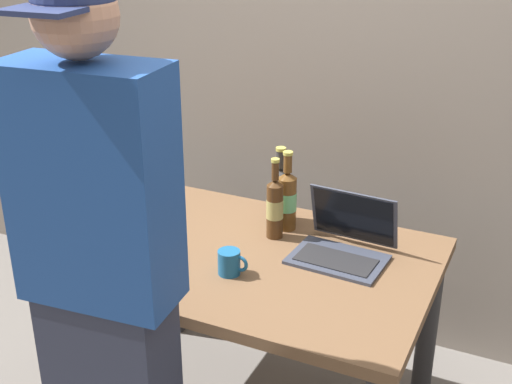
{
  "coord_description": "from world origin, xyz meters",
  "views": [
    {
      "loc": [
        0.92,
        -1.93,
        1.91
      ],
      "look_at": [
        0.02,
        0.0,
        0.99
      ],
      "focal_mm": 47.33,
      "sensor_mm": 36.0,
      "label": 1
    }
  ],
  "objects": [
    {
      "name": "beer_bottle_dark",
      "position": [
        -0.02,
        0.31,
        0.86
      ],
      "size": [
        0.07,
        0.07,
        0.31
      ],
      "color": "#333333",
      "rests_on": "desk"
    },
    {
      "name": "coffee_mug",
      "position": [
        -0.01,
        -0.15,
        0.78
      ],
      "size": [
        0.11,
        0.08,
        0.09
      ],
      "color": "#19598C",
      "rests_on": "desk"
    },
    {
      "name": "beer_bottle_brown",
      "position": [
        0.01,
        0.17,
        0.86
      ],
      "size": [
        0.06,
        0.06,
        0.32
      ],
      "color": "#472B14",
      "rests_on": "desk"
    },
    {
      "name": "desk",
      "position": [
        0.0,
        0.0,
        0.62
      ],
      "size": [
        1.29,
        0.89,
        0.74
      ],
      "color": "brown",
      "rests_on": "ground"
    },
    {
      "name": "beer_bottle_amber",
      "position": [
        0.03,
        0.25,
        0.86
      ],
      "size": [
        0.07,
        0.07,
        0.32
      ],
      "color": "brown",
      "rests_on": "desk"
    },
    {
      "name": "person_figure",
      "position": [
        -0.15,
        -0.65,
        0.93
      ],
      "size": [
        0.44,
        0.31,
        1.8
      ],
      "color": "#2D3347",
      "rests_on": "ground"
    },
    {
      "name": "laptop",
      "position": [
        0.3,
        0.14,
        0.79
      ],
      "size": [
        0.34,
        0.31,
        0.22
      ],
      "color": "#383D4C",
      "rests_on": "desk"
    },
    {
      "name": "back_wall",
      "position": [
        0.0,
        0.83,
        1.3
      ],
      "size": [
        6.0,
        0.1,
        2.6
      ],
      "primitive_type": "cube",
      "color": "gray",
      "rests_on": "ground"
    }
  ]
}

